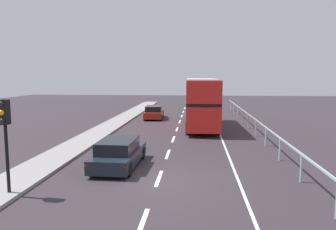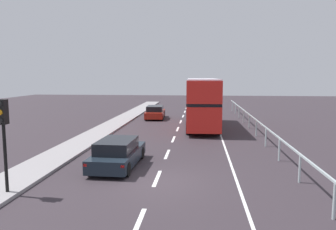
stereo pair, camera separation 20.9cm
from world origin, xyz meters
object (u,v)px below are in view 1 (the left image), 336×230
at_px(double_decker_bus_red, 201,102).
at_px(sedan_car_ahead, 154,112).
at_px(hatchback_car_near, 119,153).
at_px(traffic_signal_pole, 5,123).

xyz_separation_m(double_decker_bus_red, sedan_car_ahead, (-4.78, 5.42, -1.59)).
relative_size(hatchback_car_near, traffic_signal_pole, 1.33).
distance_m(hatchback_car_near, traffic_signal_pole, 5.63).
bearing_deg(double_decker_bus_red, sedan_car_ahead, 129.98).
bearing_deg(traffic_signal_pole, hatchback_car_near, 53.28).
bearing_deg(sedan_car_ahead, double_decker_bus_red, -51.38).
relative_size(hatchback_car_near, sedan_car_ahead, 1.02).
height_order(double_decker_bus_red, sedan_car_ahead, double_decker_bus_red).
distance_m(hatchback_car_near, sedan_car_ahead, 17.93).
bearing_deg(traffic_signal_pole, double_decker_bus_red, 66.41).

